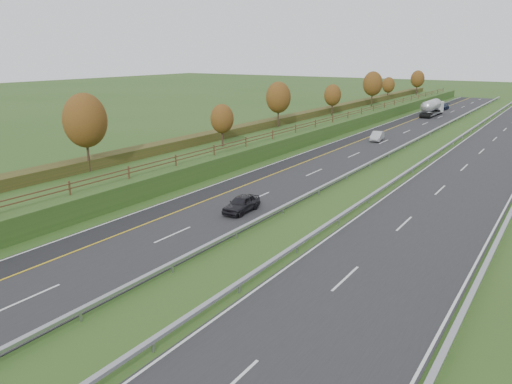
# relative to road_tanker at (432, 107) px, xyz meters

# --- Properties ---
(ground) EXTENTS (400.00, 400.00, 0.00)m
(ground) POSITION_rel_road_tanker_xyz_m (8.82, -53.05, -1.86)
(ground) COLOR #2C4D1B
(ground) RESTS_ON ground
(near_carriageway) EXTENTS (10.50, 200.00, 0.04)m
(near_carriageway) POSITION_rel_road_tanker_xyz_m (0.82, -48.05, -1.84)
(near_carriageway) COLOR #232326
(near_carriageway) RESTS_ON ground
(far_carriageway) EXTENTS (10.50, 200.00, 0.04)m
(far_carriageway) POSITION_rel_road_tanker_xyz_m (17.32, -48.05, -1.84)
(far_carriageway) COLOR #232326
(far_carriageway) RESTS_ON ground
(hard_shoulder) EXTENTS (3.00, 200.00, 0.04)m
(hard_shoulder) POSITION_rel_road_tanker_xyz_m (-2.93, -48.05, -1.84)
(hard_shoulder) COLOR black
(hard_shoulder) RESTS_ON ground
(lane_markings) EXTENTS (26.75, 200.00, 0.01)m
(lane_markings) POSITION_rel_road_tanker_xyz_m (7.22, -48.17, -1.81)
(lane_markings) COLOR silver
(lane_markings) RESTS_ON near_carriageway
(embankment_left) EXTENTS (12.00, 200.00, 2.00)m
(embankment_left) POSITION_rel_road_tanker_xyz_m (-12.18, -48.05, -0.86)
(embankment_left) COLOR #2C4D1B
(embankment_left) RESTS_ON ground
(hedge_left) EXTENTS (2.20, 180.00, 1.10)m
(hedge_left) POSITION_rel_road_tanker_xyz_m (-14.18, -48.05, 0.69)
(hedge_left) COLOR #333817
(hedge_left) RESTS_ON embankment_left
(fence_left) EXTENTS (0.12, 189.06, 1.20)m
(fence_left) POSITION_rel_road_tanker_xyz_m (-7.68, -48.47, 0.87)
(fence_left) COLOR #422B19
(fence_left) RESTS_ON embankment_left
(median_barrier_near) EXTENTS (0.32, 200.00, 0.71)m
(median_barrier_near) POSITION_rel_road_tanker_xyz_m (6.52, -48.05, -1.25)
(median_barrier_near) COLOR #94979C
(median_barrier_near) RESTS_ON ground
(median_barrier_far) EXTENTS (0.32, 200.00, 0.71)m
(median_barrier_far) POSITION_rel_road_tanker_xyz_m (11.62, -48.05, -1.25)
(median_barrier_far) COLOR #94979C
(median_barrier_far) RESTS_ON ground
(trees_left) EXTENTS (6.64, 164.30, 7.66)m
(trees_left) POSITION_rel_road_tanker_xyz_m (-11.83, -51.42, 4.51)
(trees_left) COLOR #2D2116
(trees_left) RESTS_ON embankment_left
(road_tanker) EXTENTS (2.40, 11.22, 3.46)m
(road_tanker) POSITION_rel_road_tanker_xyz_m (0.00, 0.00, 0.00)
(road_tanker) COLOR silver
(road_tanker) RESTS_ON near_carriageway
(car_dark_near) EXTENTS (1.89, 4.32, 1.45)m
(car_dark_near) POSITION_rel_road_tanker_xyz_m (3.28, -77.60, -1.10)
(car_dark_near) COLOR black
(car_dark_near) RESTS_ON near_carriageway
(car_silver_mid) EXTENTS (2.07, 4.50, 1.43)m
(car_silver_mid) POSITION_rel_road_tanker_xyz_m (0.82, -36.58, -1.11)
(car_silver_mid) COLOR #AFB0B4
(car_silver_mid) RESTS_ON near_carriageway
(car_small_far) EXTENTS (2.44, 4.97, 1.39)m
(car_small_far) POSITION_rel_road_tanker_xyz_m (-0.78, 13.43, -1.13)
(car_small_far) COLOR #111D37
(car_small_far) RESTS_ON near_carriageway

